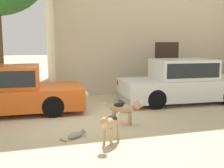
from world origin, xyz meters
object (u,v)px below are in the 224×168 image
object	(u,v)px
parked_sedan_second	(183,81)
stray_cat	(76,135)
parked_sedan_nearest	(4,90)
stray_dog_tan	(124,108)
stray_dog_spotted	(110,123)

from	to	relation	value
parked_sedan_second	stray_cat	bearing A→B (deg)	-144.99
parked_sedan_nearest	parked_sedan_second	world-z (taller)	parked_sedan_second
stray_cat	parked_sedan_second	bearing A→B (deg)	3.79
stray_dog_tan	parked_sedan_second	bearing A→B (deg)	69.98
parked_sedan_second	stray_cat	xyz separation A→B (m)	(-4.17, -2.60, -0.67)
stray_dog_spotted	stray_dog_tan	world-z (taller)	stray_dog_tan
stray_dog_spotted	stray_dog_tan	bearing A→B (deg)	-171.62
stray_cat	parked_sedan_nearest	bearing A→B (deg)	93.86
stray_dog_tan	stray_cat	size ratio (longest dim) A/B	1.52
parked_sedan_nearest	parked_sedan_second	size ratio (longest dim) A/B	1.03
stray_cat	stray_dog_spotted	bearing A→B (deg)	-65.77
parked_sedan_nearest	stray_cat	bearing A→B (deg)	-55.74
parked_sedan_second	parked_sedan_nearest	bearing A→B (deg)	-178.13
stray_dog_spotted	stray_cat	world-z (taller)	stray_dog_spotted
stray_dog_tan	parked_sedan_nearest	bearing A→B (deg)	-178.99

